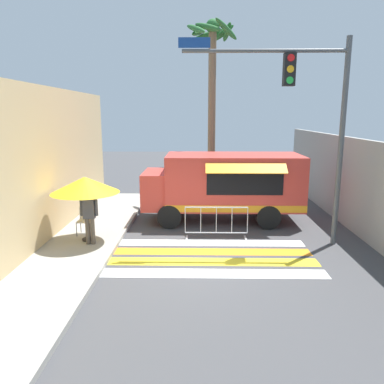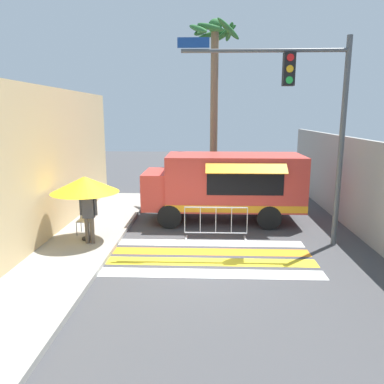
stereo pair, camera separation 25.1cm
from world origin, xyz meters
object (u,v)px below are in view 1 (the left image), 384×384
Objects in this scene: vendor_person at (89,213)px; palm_tree at (212,77)px; food_truck at (221,183)px; traffic_signal_pole at (310,106)px; patio_umbrella at (85,185)px; folding_chair at (86,218)px; barricade_front at (216,223)px.

palm_tree reaches higher than vendor_person.
food_truck is 4.41m from traffic_signal_pole.
traffic_signal_pole is 2.98× the size of patio_umbrella.
traffic_signal_pole is at bearing -66.27° from palm_tree.
folding_chair is (-0.25, 0.65, -1.20)m from patio_umbrella.
palm_tree is (-2.63, 5.99, 1.34)m from traffic_signal_pole.
traffic_signal_pole is at bearing -9.49° from barricade_front.
folding_chair is at bearing 179.79° from barricade_front.
food_truck reaches higher than barricade_front.
vendor_person is (0.18, -0.33, -0.77)m from patio_umbrella.
traffic_signal_pole is at bearing 1.71° from patio_umbrella.
food_truck is 5.05m from patio_umbrella.
barricade_front is at bearing -90.01° from palm_tree.
folding_chair is 0.11× the size of palm_tree.
patio_umbrella reaches higher than barricade_front.
food_truck is at bearing 32.73° from patio_umbrella.
traffic_signal_pole reaches higher than patio_umbrella.
palm_tree is (3.97, 6.19, 3.66)m from patio_umbrella.
vendor_person is 0.21× the size of palm_tree.
traffic_signal_pole is 0.77× the size of palm_tree.
palm_tree reaches higher than food_truck.
patio_umbrella is (-4.23, -2.72, 0.42)m from food_truck.
barricade_front is (-2.64, 0.44, -3.66)m from traffic_signal_pole.
palm_tree reaches higher than patio_umbrella.
folding_chair is (-4.48, -2.07, -0.78)m from food_truck.
traffic_signal_pole is 6.68m from palm_tree.
folding_chair is 0.43× the size of barricade_front.
palm_tree is (-0.26, 3.47, 4.08)m from food_truck.
folding_chair is at bearing 107.34° from vendor_person.
vendor_person is at bearing -175.30° from traffic_signal_pole.
patio_umbrella is 0.86m from vendor_person.
food_truck is 5.09m from vendor_person.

